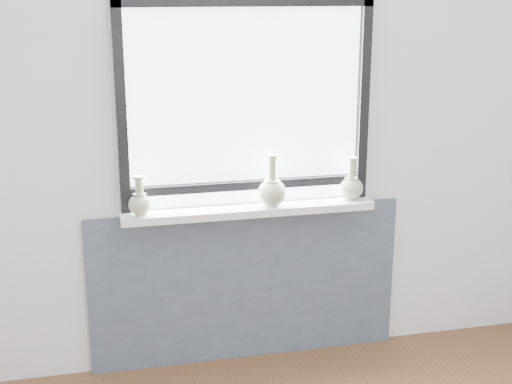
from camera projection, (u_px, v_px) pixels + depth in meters
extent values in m
cube|color=silver|center=(245.00, 126.00, 3.68)|extent=(3.60, 0.02, 2.60)
cube|color=#4D5869|center=(246.00, 284.00, 3.89)|extent=(1.70, 0.03, 0.86)
cube|color=silver|center=(249.00, 210.00, 3.70)|extent=(1.32, 0.18, 0.04)
cube|color=black|center=(121.00, 108.00, 3.46)|extent=(0.05, 0.06, 1.05)
cube|color=black|center=(363.00, 100.00, 3.73)|extent=(0.05, 0.06, 1.05)
cube|color=black|center=(246.00, 1.00, 3.46)|extent=(1.30, 0.06, 0.05)
cube|color=black|center=(247.00, 185.00, 3.71)|extent=(1.20, 0.05, 0.04)
cube|color=white|center=(246.00, 108.00, 3.62)|extent=(1.20, 0.01, 1.00)
cylinder|color=#A6AE8D|center=(140.00, 214.00, 3.55)|extent=(0.05, 0.05, 0.01)
ellipsoid|color=#A6AE8D|center=(140.00, 205.00, 3.53)|extent=(0.12, 0.12, 0.11)
cone|color=#A6AE8D|center=(140.00, 197.00, 3.52)|extent=(0.06, 0.06, 0.03)
cylinder|color=#A6AE8D|center=(139.00, 188.00, 3.51)|extent=(0.04, 0.04, 0.10)
cylinder|color=#A6AE8D|center=(139.00, 177.00, 3.49)|extent=(0.06, 0.06, 0.01)
cylinder|color=#A6AE8D|center=(272.00, 205.00, 3.70)|extent=(0.07, 0.07, 0.01)
ellipsoid|color=#A6AE8D|center=(272.00, 193.00, 3.68)|extent=(0.15, 0.15, 0.14)
cone|color=#A6AE8D|center=(272.00, 183.00, 3.66)|extent=(0.08, 0.08, 0.03)
cylinder|color=#A6AE8D|center=(272.00, 170.00, 3.64)|extent=(0.04, 0.04, 0.14)
cylinder|color=#A6AE8D|center=(272.00, 156.00, 3.62)|extent=(0.06, 0.06, 0.01)
cylinder|color=#A6AE8D|center=(351.00, 198.00, 3.82)|extent=(0.06, 0.06, 0.01)
ellipsoid|color=#A6AE8D|center=(351.00, 188.00, 3.80)|extent=(0.13, 0.13, 0.12)
cone|color=#A6AE8D|center=(351.00, 180.00, 3.79)|extent=(0.07, 0.07, 0.03)
cylinder|color=#A6AE8D|center=(352.00, 170.00, 3.77)|extent=(0.04, 0.04, 0.12)
cylinder|color=#A6AE8D|center=(352.00, 159.00, 3.76)|extent=(0.06, 0.06, 0.01)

